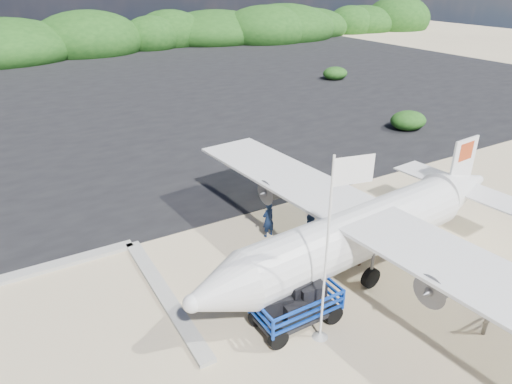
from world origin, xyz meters
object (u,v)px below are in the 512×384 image
signboard (378,260)px  aircraft_large (264,107)px  crew_c (310,235)px  crew_a (268,220)px  flagpole (320,337)px  baggage_cart (295,323)px  crew_b (288,182)px

signboard → aircraft_large: size_ratio=0.11×
crew_c → aircraft_large: size_ratio=0.11×
crew_a → aircraft_large: 19.50m
aircraft_large → crew_a: bearing=54.5°
flagpole → crew_c: size_ratio=3.17×
crew_a → aircraft_large: bearing=-128.9°
signboard → crew_c: bearing=151.1°
flagpole → baggage_cart: bearing=109.1°
signboard → crew_b: bearing=97.8°
crew_b → crew_c: crew_c is taller
flagpole → aircraft_large: size_ratio=0.34×
crew_a → crew_b: size_ratio=0.89×
crew_b → crew_c: bearing=81.7°
crew_a → flagpole: bearing=65.2°
crew_a → crew_c: crew_c is taller
baggage_cart → flagpole: flagpole is taller
crew_c → aircraft_large: bearing=-132.1°
flagpole → signboard: bearing=25.7°
aircraft_large → signboard: bearing=65.3°
baggage_cart → flagpole: 0.88m
flagpole → crew_a: flagpole is taller
flagpole → crew_b: flagpole is taller
baggage_cart → aircraft_large: bearing=60.2°
signboard → aircraft_large: 21.56m
signboard → crew_c: 2.69m
crew_c → crew_a: bearing=-89.6°
signboard → crew_c: crew_c is taller
aircraft_large → crew_b: bearing=58.0°
signboard → crew_c: (-2.03, 1.52, 0.90)m
flagpole → crew_c: 4.33m
flagpole → crew_b: 9.18m
crew_b → crew_c: size_ratio=0.94×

